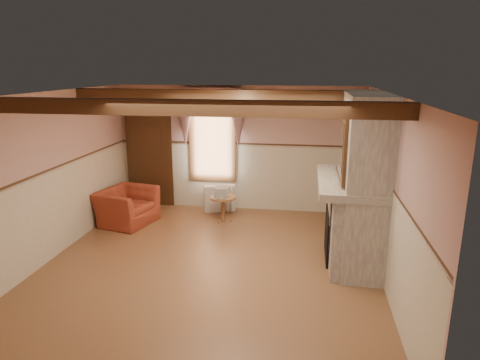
% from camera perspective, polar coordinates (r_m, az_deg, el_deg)
% --- Properties ---
extents(floor, '(5.50, 6.00, 0.01)m').
position_cam_1_polar(floor, '(7.29, -3.98, -11.14)').
color(floor, brown).
rests_on(floor, ground).
extents(ceiling, '(5.50, 6.00, 0.01)m').
position_cam_1_polar(ceiling, '(6.56, -4.42, 11.42)').
color(ceiling, silver).
rests_on(ceiling, wall_back).
extents(wall_back, '(5.50, 0.02, 2.80)m').
position_cam_1_polar(wall_back, '(9.66, -0.16, 4.19)').
color(wall_back, tan).
rests_on(wall_back, floor).
extents(wall_front, '(5.50, 0.02, 2.80)m').
position_cam_1_polar(wall_front, '(4.11, -13.86, -11.45)').
color(wall_front, tan).
rests_on(wall_front, floor).
extents(wall_left, '(0.02, 6.00, 2.80)m').
position_cam_1_polar(wall_left, '(7.87, -24.08, 0.41)').
color(wall_left, tan).
rests_on(wall_left, floor).
extents(wall_right, '(0.02, 6.00, 2.80)m').
position_cam_1_polar(wall_right, '(6.74, 19.25, -1.40)').
color(wall_right, tan).
rests_on(wall_right, floor).
extents(wainscot, '(5.50, 6.00, 1.50)m').
position_cam_1_polar(wainscot, '(6.99, -4.09, -5.60)').
color(wainscot, beige).
rests_on(wainscot, floor).
extents(chair_rail, '(5.50, 6.00, 0.08)m').
position_cam_1_polar(chair_rail, '(6.76, -4.20, 0.36)').
color(chair_rail, black).
rests_on(chair_rail, wainscot).
extents(firebox, '(0.20, 0.95, 0.90)m').
position_cam_1_polar(firebox, '(7.51, 12.18, -6.89)').
color(firebox, black).
rests_on(firebox, floor).
extents(armchair, '(1.23, 1.33, 0.73)m').
position_cam_1_polar(armchair, '(9.25, -14.91, -3.43)').
color(armchair, maroon).
rests_on(armchair, floor).
extents(side_table, '(0.72, 0.72, 0.55)m').
position_cam_1_polar(side_table, '(9.08, -2.26, -3.88)').
color(side_table, brown).
rests_on(side_table, floor).
extents(book_stack, '(0.31, 0.36, 0.20)m').
position_cam_1_polar(book_stack, '(8.98, -2.52, -1.58)').
color(book_stack, '#B7AD8C').
rests_on(book_stack, side_table).
extents(radiator, '(0.72, 0.41, 0.60)m').
position_cam_1_polar(radiator, '(9.71, -2.74, -2.46)').
color(radiator, silver).
rests_on(radiator, floor).
extents(bowl, '(0.35, 0.35, 0.09)m').
position_cam_1_polar(bowl, '(7.00, 14.72, 0.09)').
color(bowl, brown).
rests_on(bowl, mantel).
extents(mantel_clock, '(0.14, 0.24, 0.20)m').
position_cam_1_polar(mantel_clock, '(7.99, 14.07, 2.35)').
color(mantel_clock, black).
rests_on(mantel_clock, mantel).
extents(oil_lamp, '(0.11, 0.11, 0.28)m').
position_cam_1_polar(oil_lamp, '(7.56, 14.36, 1.94)').
color(oil_lamp, '#CB8139').
rests_on(oil_lamp, mantel).
extents(candle_red, '(0.06, 0.06, 0.16)m').
position_cam_1_polar(candle_red, '(6.66, 15.02, -0.36)').
color(candle_red, '#A91419').
rests_on(candle_red, mantel).
extents(jar_yellow, '(0.06, 0.06, 0.12)m').
position_cam_1_polar(jar_yellow, '(6.86, 14.85, -0.09)').
color(jar_yellow, gold).
rests_on(jar_yellow, mantel).
extents(fireplace, '(0.85, 2.00, 2.80)m').
position_cam_1_polar(fireplace, '(7.26, 15.94, 0.01)').
color(fireplace, gray).
rests_on(fireplace, floor).
extents(mantel, '(1.05, 2.05, 0.12)m').
position_cam_1_polar(mantel, '(7.25, 14.51, -0.24)').
color(mantel, gray).
rests_on(mantel, fireplace).
extents(overmantel_mirror, '(0.06, 1.44, 1.04)m').
position_cam_1_polar(overmantel_mirror, '(7.10, 13.33, 4.57)').
color(overmantel_mirror, silver).
rests_on(overmantel_mirror, fireplace).
extents(door, '(1.10, 0.10, 2.10)m').
position_cam_1_polar(door, '(10.22, -11.94, 2.45)').
color(door, black).
rests_on(door, floor).
extents(window, '(1.06, 0.08, 2.02)m').
position_cam_1_polar(window, '(9.70, -3.71, 5.71)').
color(window, white).
rests_on(window, wall_back).
extents(window_drapes, '(1.30, 0.14, 1.40)m').
position_cam_1_polar(window_drapes, '(9.54, -3.89, 9.18)').
color(window_drapes, gray).
rests_on(window_drapes, wall_back).
extents(ceiling_beam_front, '(5.50, 0.18, 0.20)m').
position_cam_1_polar(ceiling_beam_front, '(5.41, -7.35, 9.55)').
color(ceiling_beam_front, black).
rests_on(ceiling_beam_front, ceiling).
extents(ceiling_beam_back, '(5.50, 0.18, 0.20)m').
position_cam_1_polar(ceiling_beam_back, '(7.74, -2.33, 11.23)').
color(ceiling_beam_back, black).
rests_on(ceiling_beam_back, ceiling).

